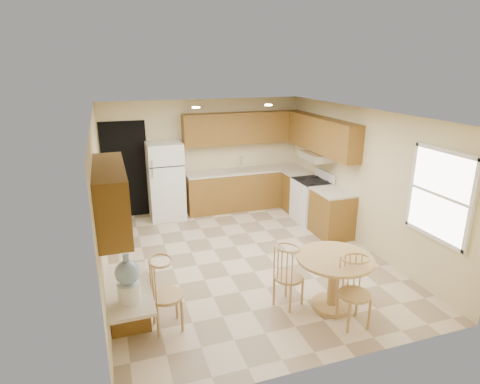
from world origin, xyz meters
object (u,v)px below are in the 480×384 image
object	(u,v)px
refrigerator	(166,181)
chair_table_a	(292,273)
stove	(312,200)
water_crock	(128,280)
chair_table_b	(359,289)
chair_desk	(167,291)
dining_table	(334,275)

from	to	relation	value
refrigerator	chair_table_a	bearing A→B (deg)	-75.03
refrigerator	stove	distance (m)	3.14
chair_table_a	water_crock	size ratio (longest dim) A/B	1.61
chair_table_b	water_crock	world-z (taller)	water_crock
chair_table_a	chair_desk	xyz separation A→B (m)	(-1.67, 0.02, 0.04)
refrigerator	chair_table_a	distance (m)	4.16
chair_table_a	stove	bearing A→B (deg)	118.90
chair_desk	stove	bearing A→B (deg)	125.54
chair_desk	refrigerator	bearing A→B (deg)	168.40
water_crock	stove	bearing A→B (deg)	38.74
dining_table	chair_desk	distance (m)	2.23
chair_table_b	water_crock	size ratio (longest dim) A/B	1.67
stove	chair_desk	size ratio (longest dim) A/B	1.14
refrigerator	dining_table	bearing A→B (deg)	-68.77
water_crock	dining_table	bearing A→B (deg)	4.14
chair_desk	water_crock	world-z (taller)	water_crock
stove	chair_desk	distance (m)	4.45
chair_table_a	chair_desk	bearing A→B (deg)	-118.84
dining_table	chair_desk	xyz separation A→B (m)	(-2.22, 0.18, 0.08)
stove	water_crock	xyz separation A→B (m)	(-3.92, -3.15, 0.55)
refrigerator	water_crock	distance (m)	4.50
refrigerator	chair_table_a	size ratio (longest dim) A/B	1.86
chair_table_b	chair_desk	bearing A→B (deg)	-13.79
refrigerator	chair_table_b	world-z (taller)	refrigerator
chair_table_b	chair_desk	size ratio (longest dim) A/B	0.96
chair_table_a	chair_desk	distance (m)	1.67
refrigerator	chair_table_b	bearing A→B (deg)	-70.37
chair_table_b	chair_table_a	bearing A→B (deg)	-45.24
stove	chair_table_a	bearing A→B (deg)	-122.86
refrigerator	chair_desk	bearing A→B (deg)	-98.54
dining_table	chair_desk	bearing A→B (deg)	175.31
dining_table	chair_table_b	bearing A→B (deg)	-84.42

